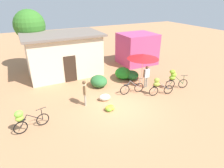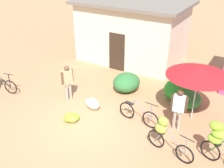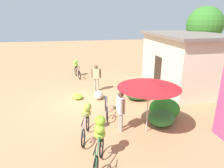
{
  "view_description": "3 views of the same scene",
  "coord_description": "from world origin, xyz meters",
  "px_view_note": "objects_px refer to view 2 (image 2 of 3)",
  "views": [
    {
      "loc": [
        -4.73,
        -8.52,
        6.06
      ],
      "look_at": [
        0.01,
        0.97,
        1.1
      ],
      "focal_mm": 30.82,
      "sensor_mm": 36.0,
      "label": 1
    },
    {
      "loc": [
        4.95,
        -6.38,
        5.94
      ],
      "look_at": [
        0.24,
        1.52,
        1.11
      ],
      "focal_mm": 42.42,
      "sensor_mm": 36.0,
      "label": 2
    },
    {
      "loc": [
        9.67,
        -0.18,
        4.23
      ],
      "look_at": [
        0.8,
        1.59,
        1.22
      ],
      "focal_mm": 32.05,
      "sensor_mm": 36.0,
      "label": 3
    }
  ],
  "objects_px": {
    "person_vendor": "(68,80)",
    "person_bystander": "(179,106)",
    "market_umbrella": "(199,71)",
    "banana_pile_on_ground": "(71,118)",
    "bicycle_near_pile": "(139,114)",
    "bicycle_by_shop": "(219,141)",
    "building_low": "(132,31)",
    "bicycle_center_loaded": "(165,133)",
    "produce_sack": "(93,104)"
  },
  "relations": [
    {
      "from": "produce_sack",
      "to": "person_bystander",
      "type": "height_order",
      "value": "person_bystander"
    },
    {
      "from": "building_low",
      "to": "person_vendor",
      "type": "xyz_separation_m",
      "value": [
        -0.2,
        -5.51,
        -0.72
      ]
    },
    {
      "from": "bicycle_center_loaded",
      "to": "person_vendor",
      "type": "height_order",
      "value": "person_vendor"
    },
    {
      "from": "bicycle_center_loaded",
      "to": "banana_pile_on_ground",
      "type": "relative_size",
      "value": 2.36
    },
    {
      "from": "person_vendor",
      "to": "bicycle_by_shop",
      "type": "bearing_deg",
      "value": -6.17
    },
    {
      "from": "building_low",
      "to": "bicycle_by_shop",
      "type": "bearing_deg",
      "value": -45.7
    },
    {
      "from": "banana_pile_on_ground",
      "to": "market_umbrella",
      "type": "bearing_deg",
      "value": 32.84
    },
    {
      "from": "building_low",
      "to": "bicycle_center_loaded",
      "type": "bearing_deg",
      "value": -55.27
    },
    {
      "from": "bicycle_near_pile",
      "to": "person_vendor",
      "type": "height_order",
      "value": "person_vendor"
    },
    {
      "from": "bicycle_center_loaded",
      "to": "bicycle_by_shop",
      "type": "bearing_deg",
      "value": 10.19
    },
    {
      "from": "building_low",
      "to": "produce_sack",
      "type": "height_order",
      "value": "building_low"
    },
    {
      "from": "banana_pile_on_ground",
      "to": "building_low",
      "type": "bearing_deg",
      "value": 97.33
    },
    {
      "from": "bicycle_by_shop",
      "to": "person_vendor",
      "type": "distance_m",
      "value": 6.27
    },
    {
      "from": "bicycle_center_loaded",
      "to": "person_bystander",
      "type": "height_order",
      "value": "person_bystander"
    },
    {
      "from": "building_low",
      "to": "person_bystander",
      "type": "relative_size",
      "value": 3.7
    },
    {
      "from": "person_vendor",
      "to": "person_bystander",
      "type": "relative_size",
      "value": 0.98
    },
    {
      "from": "bicycle_center_loaded",
      "to": "banana_pile_on_ground",
      "type": "bearing_deg",
      "value": -176.23
    },
    {
      "from": "banana_pile_on_ground",
      "to": "person_vendor",
      "type": "height_order",
      "value": "person_vendor"
    },
    {
      "from": "market_umbrella",
      "to": "person_vendor",
      "type": "bearing_deg",
      "value": -165.06
    },
    {
      "from": "bicycle_near_pile",
      "to": "bicycle_by_shop",
      "type": "bearing_deg",
      "value": -13.5
    },
    {
      "from": "bicycle_by_shop",
      "to": "person_vendor",
      "type": "xyz_separation_m",
      "value": [
        -6.23,
        0.67,
        0.11
      ]
    },
    {
      "from": "bicycle_by_shop",
      "to": "produce_sack",
      "type": "relative_size",
      "value": 2.24
    },
    {
      "from": "produce_sack",
      "to": "bicycle_near_pile",
      "type": "bearing_deg",
      "value": 2.03
    },
    {
      "from": "bicycle_center_loaded",
      "to": "person_bystander",
      "type": "bearing_deg",
      "value": 90.81
    },
    {
      "from": "building_low",
      "to": "bicycle_near_pile",
      "type": "height_order",
      "value": "building_low"
    },
    {
      "from": "bicycle_near_pile",
      "to": "produce_sack",
      "type": "xyz_separation_m",
      "value": [
        -2.03,
        -0.07,
        -0.15
      ]
    },
    {
      "from": "produce_sack",
      "to": "market_umbrella",
      "type": "bearing_deg",
      "value": 20.29
    },
    {
      "from": "bicycle_center_loaded",
      "to": "bicycle_by_shop",
      "type": "xyz_separation_m",
      "value": [
        1.55,
        0.28,
        0.15
      ]
    },
    {
      "from": "bicycle_near_pile",
      "to": "produce_sack",
      "type": "bearing_deg",
      "value": -177.97
    },
    {
      "from": "bicycle_near_pile",
      "to": "bicycle_center_loaded",
      "type": "xyz_separation_m",
      "value": [
        1.38,
        -0.98,
        0.34
      ]
    },
    {
      "from": "market_umbrella",
      "to": "banana_pile_on_ground",
      "type": "relative_size",
      "value": 3.3
    },
    {
      "from": "produce_sack",
      "to": "person_bystander",
      "type": "bearing_deg",
      "value": 6.78
    },
    {
      "from": "bicycle_center_loaded",
      "to": "bicycle_by_shop",
      "type": "distance_m",
      "value": 1.59
    },
    {
      "from": "bicycle_near_pile",
      "to": "bicycle_center_loaded",
      "type": "bearing_deg",
      "value": -35.52
    },
    {
      "from": "person_bystander",
      "to": "person_vendor",
      "type": "bearing_deg",
      "value": -175.56
    },
    {
      "from": "bicycle_near_pile",
      "to": "person_bystander",
      "type": "relative_size",
      "value": 1.05
    },
    {
      "from": "market_umbrella",
      "to": "produce_sack",
      "type": "relative_size",
      "value": 3.31
    },
    {
      "from": "bicycle_center_loaded",
      "to": "banana_pile_on_ground",
      "type": "xyz_separation_m",
      "value": [
        -3.62,
        -0.24,
        -0.58
      ]
    },
    {
      "from": "building_low",
      "to": "banana_pile_on_ground",
      "type": "xyz_separation_m",
      "value": [
        0.86,
        -6.7,
        -1.56
      ]
    },
    {
      "from": "bicycle_center_loaded",
      "to": "produce_sack",
      "type": "xyz_separation_m",
      "value": [
        -3.41,
        0.91,
        -0.49
      ]
    },
    {
      "from": "building_low",
      "to": "person_vendor",
      "type": "bearing_deg",
      "value": -92.09
    },
    {
      "from": "bicycle_near_pile",
      "to": "produce_sack",
      "type": "distance_m",
      "value": 2.04
    },
    {
      "from": "banana_pile_on_ground",
      "to": "person_bystander",
      "type": "bearing_deg",
      "value": 23.34
    },
    {
      "from": "person_vendor",
      "to": "market_umbrella",
      "type": "bearing_deg",
      "value": 14.94
    },
    {
      "from": "building_low",
      "to": "bicycle_center_loaded",
      "type": "relative_size",
      "value": 3.64
    },
    {
      "from": "bicycle_near_pile",
      "to": "bicycle_by_shop",
      "type": "xyz_separation_m",
      "value": [
        2.93,
        -0.7,
        0.49
      ]
    },
    {
      "from": "building_low",
      "to": "produce_sack",
      "type": "xyz_separation_m",
      "value": [
        1.07,
        -5.55,
        -1.47
      ]
    },
    {
      "from": "bicycle_by_shop",
      "to": "banana_pile_on_ground",
      "type": "distance_m",
      "value": 5.25
    },
    {
      "from": "person_vendor",
      "to": "person_bystander",
      "type": "height_order",
      "value": "person_bystander"
    },
    {
      "from": "banana_pile_on_ground",
      "to": "produce_sack",
      "type": "height_order",
      "value": "produce_sack"
    }
  ]
}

